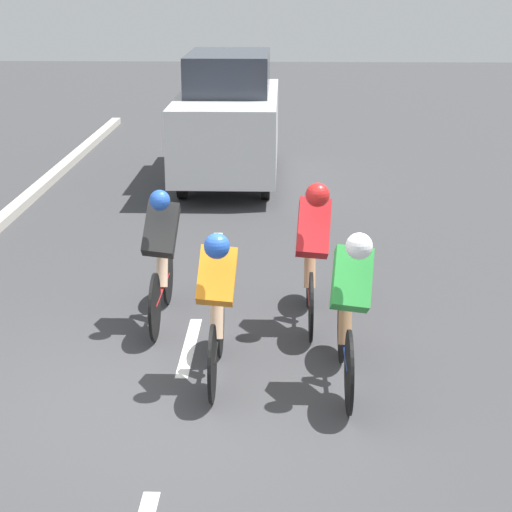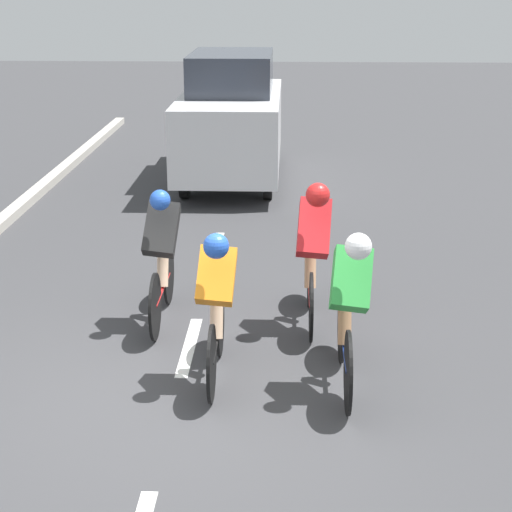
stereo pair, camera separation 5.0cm
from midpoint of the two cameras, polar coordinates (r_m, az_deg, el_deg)
The scene contains 8 objects.
ground_plane at distance 7.53m, azimuth -5.55°, elevation -9.47°, with size 60.00×60.00×0.00m, color #38383A.
lane_stripe_mid at distance 8.51m, azimuth -4.64°, elevation -6.02°, with size 0.12×1.40×0.01m, color white.
lane_stripe_far at distance 11.49m, azimuth -2.90°, elevation 0.55°, with size 0.12×1.40×0.01m, color white.
cyclist_orange at distance 7.54m, azimuth -2.82°, elevation -3.02°, with size 0.36×1.63×1.45m.
cyclist_red at distance 8.73m, azimuth 3.62°, elevation 0.49°, with size 0.37×1.65×1.58m.
cyclist_black at distance 8.84m, azimuth -6.50°, elevation 0.23°, with size 0.38×1.69×1.50m.
cyclist_green at distance 7.41m, azimuth 6.06°, elevation -3.30°, with size 0.38×1.72×1.51m.
support_car at distance 15.16m, azimuth -1.94°, elevation 9.18°, with size 1.70×4.24×2.21m.
Camera 1 is at (-0.91, 6.61, 3.50)m, focal length 60.00 mm.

